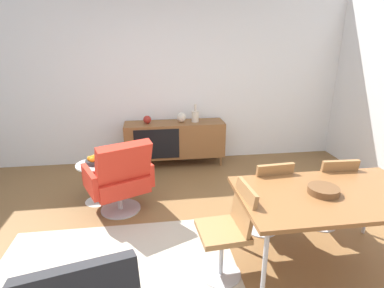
# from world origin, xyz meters

# --- Properties ---
(ground_plane) EXTENTS (8.32, 8.32, 0.00)m
(ground_plane) POSITION_xyz_m (0.00, 0.00, 0.00)
(ground_plane) COLOR brown
(wall_back) EXTENTS (6.80, 0.12, 2.80)m
(wall_back) POSITION_xyz_m (0.00, 2.60, 1.40)
(wall_back) COLOR white
(wall_back) RESTS_ON ground_plane
(sideboard) EXTENTS (1.60, 0.45, 0.72)m
(sideboard) POSITION_xyz_m (0.29, 2.30, 0.44)
(sideboard) COLOR brown
(sideboard) RESTS_ON ground_plane
(vase_cobalt) EXTENTS (0.13, 0.13, 0.13)m
(vase_cobalt) POSITION_xyz_m (-0.14, 2.30, 0.78)
(vase_cobalt) COLOR maroon
(vase_cobalt) RESTS_ON sideboard
(vase_sculptural_dark) EXTENTS (0.11, 0.11, 0.29)m
(vase_sculptural_dark) POSITION_xyz_m (0.63, 2.30, 0.82)
(vase_sculptural_dark) COLOR beige
(vase_sculptural_dark) RESTS_ON sideboard
(vase_ceramic_small) EXTENTS (0.14, 0.14, 0.16)m
(vase_ceramic_small) POSITION_xyz_m (0.40, 2.30, 0.80)
(vase_ceramic_small) COLOR beige
(vase_ceramic_small) RESTS_ON sideboard
(dining_table) EXTENTS (1.60, 0.90, 0.74)m
(dining_table) POSITION_xyz_m (1.41, -0.31, 0.70)
(dining_table) COLOR brown
(dining_table) RESTS_ON ground_plane
(wooden_bowl_on_table) EXTENTS (0.26, 0.26, 0.06)m
(wooden_bowl_on_table) POSITION_xyz_m (1.34, -0.30, 0.77)
(wooden_bowl_on_table) COLOR brown
(wooden_bowl_on_table) RESTS_ON dining_table
(dining_chair_near_window) EXTENTS (0.45, 0.43, 0.86)m
(dining_chair_near_window) POSITION_xyz_m (0.52, -0.30, 0.47)
(dining_chair_near_window) COLOR #9E7042
(dining_chair_near_window) RESTS_ON ground_plane
(dining_chair_back_left) EXTENTS (0.43, 0.45, 0.86)m
(dining_chair_back_left) POSITION_xyz_m (1.07, 0.25, 0.47)
(dining_chair_back_left) COLOR #9E7042
(dining_chair_back_left) RESTS_ON ground_plane
(dining_chair_back_right) EXTENTS (0.41, 0.44, 0.86)m
(dining_chair_back_right) POSITION_xyz_m (1.76, 0.25, 0.47)
(dining_chair_back_right) COLOR #9E7042
(dining_chair_back_right) RESTS_ON ground_plane
(lounge_chair_red) EXTENTS (0.86, 0.84, 0.95)m
(lounge_chair_red) POSITION_xyz_m (-0.48, 0.88, 0.47)
(lounge_chair_red) COLOR red
(lounge_chair_red) RESTS_ON ground_plane
(side_table_round) EXTENTS (0.44, 0.44, 0.52)m
(side_table_round) POSITION_xyz_m (-0.82, 1.20, 0.32)
(side_table_round) COLOR white
(side_table_round) RESTS_ON ground_plane
(fruit_bowl) EXTENTS (0.20, 0.20, 0.11)m
(fruit_bowl) POSITION_xyz_m (-0.82, 1.20, 0.56)
(fruit_bowl) COLOR #262628
(fruit_bowl) RESTS_ON side_table_round
(area_rug) EXTENTS (2.20, 1.70, 0.01)m
(area_rug) POSITION_xyz_m (-0.47, -0.26, 0.00)
(area_rug) COLOR #B7AD99
(area_rug) RESTS_ON ground_plane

